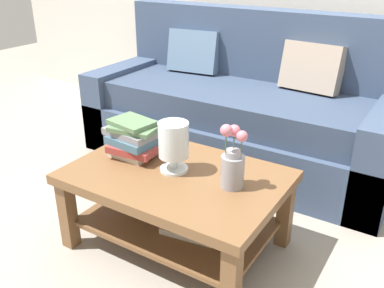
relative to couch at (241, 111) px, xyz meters
The scene contains 6 objects.
ground_plane 0.95m from the couch, 82.33° to the right, with size 10.00×10.00×0.00m, color gray.
couch is the anchor object (origin of this frame).
coffee_table 1.17m from the couch, 79.97° to the right, with size 1.06×0.72×0.43m.
book_stack_main 1.12m from the couch, 95.16° to the right, with size 0.31×0.24×0.20m.
glass_hurricane_vase 1.16m from the couch, 81.12° to the right, with size 0.15×0.15×0.26m.
flower_pitcher 1.24m from the couch, 66.07° to the right, with size 0.12×0.12×0.32m.
Camera 1 is at (1.15, -1.83, 1.44)m, focal length 40.06 mm.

